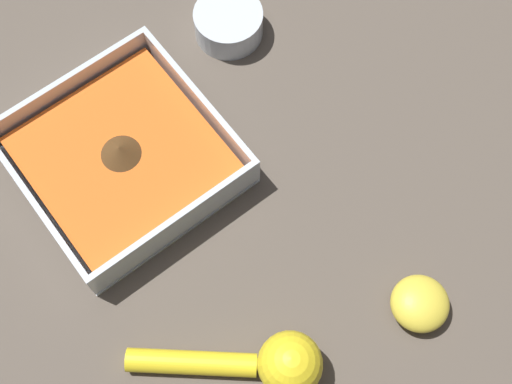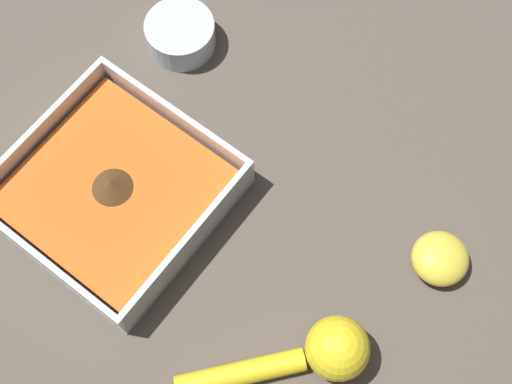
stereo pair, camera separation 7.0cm
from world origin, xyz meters
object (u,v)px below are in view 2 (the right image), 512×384
object	(u,v)px
square_dish	(115,192)
spice_bowl	(181,35)
lemon_squeezer	(316,354)
lemon_half	(440,258)

from	to	relation	value
square_dish	spice_bowl	bearing A→B (deg)	-69.98
square_dish	lemon_squeezer	bearing A→B (deg)	177.69
spice_bowl	lemon_squeezer	size ratio (longest dim) A/B	0.51
square_dish	lemon_squeezer	xyz separation A→B (m)	(-0.25, 0.01, 0.01)
spice_bowl	lemon_half	distance (m)	0.37
square_dish	spice_bowl	world-z (taller)	square_dish
lemon_squeezer	lemon_half	distance (m)	0.16
spice_bowl	lemon_half	bearing A→B (deg)	172.81
spice_bowl	lemon_squeezer	distance (m)	0.38
spice_bowl	lemon_half	xyz separation A→B (m)	(-0.36, 0.05, -0.00)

